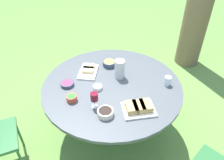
{
  "coord_description": "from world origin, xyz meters",
  "views": [
    {
      "loc": [
        1.31,
        -1.26,
        2.22
      ],
      "look_at": [
        0.0,
        0.0,
        0.81
      ],
      "focal_mm": 35.0,
      "sensor_mm": 36.0,
      "label": 1
    }
  ],
  "objects": [
    {
      "name": "platter_charcuterie",
      "position": [
        0.45,
        -0.09,
        0.78
      ],
      "size": [
        0.36,
        0.37,
        0.08
      ],
      "color": "white",
      "rests_on": "dining_table"
    },
    {
      "name": "wine_glass",
      "position": [
        0.13,
        -0.35,
        0.87
      ],
      "size": [
        0.07,
        0.07,
        0.17
      ],
      "color": "silver",
      "rests_on": "dining_table"
    },
    {
      "name": "bowl_salad",
      "position": [
        -0.09,
        -0.46,
        0.78
      ],
      "size": [
        0.1,
        0.1,
        0.06
      ],
      "color": "#B74733",
      "rests_on": "dining_table"
    },
    {
      "name": "dining_table",
      "position": [
        0.0,
        0.0,
        0.66
      ],
      "size": [
        1.49,
        1.49,
        0.75
      ],
      "color": "#4C4C51",
      "rests_on": "ground_plane"
    },
    {
      "name": "platter_bread_main",
      "position": [
        -0.35,
        -0.04,
        0.77
      ],
      "size": [
        0.34,
        0.35,
        0.06
      ],
      "color": "white",
      "rests_on": "dining_table"
    },
    {
      "name": "water_pitcher",
      "position": [
        -0.04,
        0.15,
        0.85
      ],
      "size": [
        0.12,
        0.11,
        0.21
      ],
      "color": "silver",
      "rests_on": "dining_table"
    },
    {
      "name": "bowl_fries",
      "position": [
        -0.28,
        0.23,
        0.78
      ],
      "size": [
        0.16,
        0.16,
        0.06
      ],
      "color": "#334256",
      "rests_on": "dining_table"
    },
    {
      "name": "bowl_dip_cream",
      "position": [
        -0.05,
        -0.16,
        0.77
      ],
      "size": [
        0.09,
        0.09,
        0.04
      ],
      "color": "white",
      "rests_on": "dining_table"
    },
    {
      "name": "bowl_dip_red",
      "position": [
        -0.32,
        -0.35,
        0.77
      ],
      "size": [
        0.14,
        0.14,
        0.04
      ],
      "color": "#334256",
      "rests_on": "dining_table"
    },
    {
      "name": "cup_water_near",
      "position": [
        0.41,
        0.42,
        0.8
      ],
      "size": [
        0.07,
        0.07,
        0.1
      ],
      "color": "silver",
      "rests_on": "dining_table"
    },
    {
      "name": "bowl_olives",
      "position": [
        0.28,
        -0.35,
        0.78
      ],
      "size": [
        0.15,
        0.15,
        0.06
      ],
      "color": "beige",
      "rests_on": "dining_table"
    },
    {
      "name": "ground_plane",
      "position": [
        0.0,
        0.0,
        0.0
      ],
      "size": [
        40.0,
        40.0,
        0.0
      ],
      "primitive_type": "plane",
      "color": "#668E42"
    }
  ]
}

